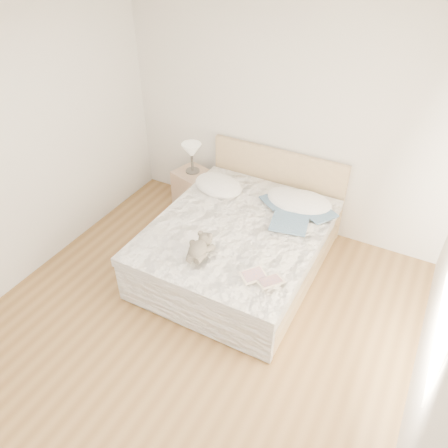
{
  "coord_description": "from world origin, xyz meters",
  "views": [
    {
      "loc": [
        1.6,
        -2.2,
        3.41
      ],
      "look_at": [
        -0.13,
        1.05,
        0.62
      ],
      "focal_mm": 35.0,
      "sensor_mm": 36.0,
      "label": 1
    }
  ],
  "objects_px": {
    "teddy_bear": "(198,254)",
    "childrens_book": "(262,279)",
    "table_lamp": "(192,152)",
    "nightstand": "(194,191)",
    "bed": "(241,243)",
    "photo_book": "(214,188)"
  },
  "relations": [
    {
      "from": "photo_book",
      "to": "childrens_book",
      "type": "relative_size",
      "value": 0.89
    },
    {
      "from": "childrens_book",
      "to": "bed",
      "type": "bearing_deg",
      "value": 166.15
    },
    {
      "from": "photo_book",
      "to": "teddy_bear",
      "type": "height_order",
      "value": "teddy_bear"
    },
    {
      "from": "bed",
      "to": "teddy_bear",
      "type": "bearing_deg",
      "value": -98.38
    },
    {
      "from": "bed",
      "to": "table_lamp",
      "type": "xyz_separation_m",
      "value": [
        -1.05,
        0.72,
        0.53
      ]
    },
    {
      "from": "teddy_bear",
      "to": "childrens_book",
      "type": "bearing_deg",
      "value": -9.31
    },
    {
      "from": "childrens_book",
      "to": "teddy_bear",
      "type": "bearing_deg",
      "value": -141.58
    },
    {
      "from": "childrens_book",
      "to": "teddy_bear",
      "type": "distance_m",
      "value": 0.67
    },
    {
      "from": "bed",
      "to": "teddy_bear",
      "type": "height_order",
      "value": "bed"
    },
    {
      "from": "nightstand",
      "to": "table_lamp",
      "type": "bearing_deg",
      "value": 134.45
    },
    {
      "from": "nightstand",
      "to": "table_lamp",
      "type": "distance_m",
      "value": 0.56
    },
    {
      "from": "table_lamp",
      "to": "photo_book",
      "type": "distance_m",
      "value": 0.61
    },
    {
      "from": "bed",
      "to": "photo_book",
      "type": "distance_m",
      "value": 0.78
    },
    {
      "from": "nightstand",
      "to": "childrens_book",
      "type": "height_order",
      "value": "childrens_book"
    },
    {
      "from": "nightstand",
      "to": "teddy_bear",
      "type": "xyz_separation_m",
      "value": [
        0.93,
        -1.43,
        0.37
      ]
    },
    {
      "from": "table_lamp",
      "to": "childrens_book",
      "type": "height_order",
      "value": "table_lamp"
    },
    {
      "from": "photo_book",
      "to": "bed",
      "type": "bearing_deg",
      "value": -32.68
    },
    {
      "from": "bed",
      "to": "table_lamp",
      "type": "distance_m",
      "value": 1.39
    },
    {
      "from": "table_lamp",
      "to": "teddy_bear",
      "type": "bearing_deg",
      "value": -56.72
    },
    {
      "from": "childrens_book",
      "to": "nightstand",
      "type": "bearing_deg",
      "value": 176.38
    },
    {
      "from": "table_lamp",
      "to": "teddy_bear",
      "type": "height_order",
      "value": "table_lamp"
    },
    {
      "from": "bed",
      "to": "childrens_book",
      "type": "height_order",
      "value": "bed"
    }
  ]
}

